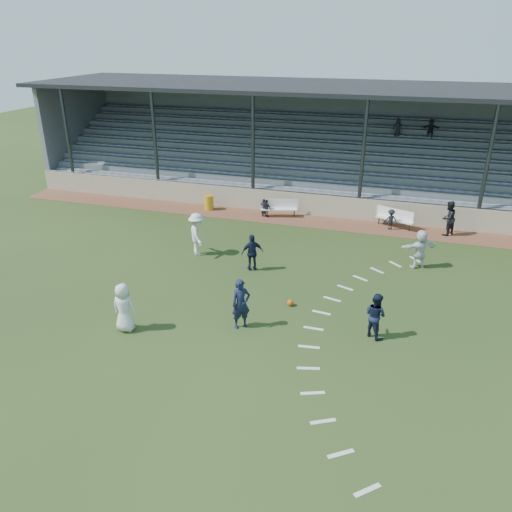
{
  "coord_description": "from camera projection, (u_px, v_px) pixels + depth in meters",
  "views": [
    {
      "loc": [
        5.27,
        -14.61,
        9.35
      ],
      "look_at": [
        0.0,
        2.5,
        1.3
      ],
      "focal_mm": 35.0,
      "sensor_mm": 36.0,
      "label": 1
    }
  ],
  "objects": [
    {
      "name": "retaining_wall",
      "position": [
        304.0,
        204.0,
        27.8
      ],
      "size": [
        34.0,
        0.18,
        1.2
      ],
      "primitive_type": "cube",
      "color": "tan",
      "rests_on": "ground"
    },
    {
      "name": "bench_left",
      "position": [
        280.0,
        206.0,
        27.48
      ],
      "size": [
        2.03,
        1.0,
        0.95
      ],
      "rotation": [
        0.0,
        0.0,
        0.28
      ],
      "color": "white",
      "rests_on": "cinder_track"
    },
    {
      "name": "ground",
      "position": [
        236.0,
        316.0,
        17.98
      ],
      "size": [
        90.0,
        90.0,
        0.0
      ],
      "primitive_type": "plane",
      "color": "#283A17",
      "rests_on": "ground"
    },
    {
      "name": "sub_left_near",
      "position": [
        264.0,
        208.0,
        27.46
      ],
      "size": [
        0.38,
        0.26,
        1.01
      ],
      "primitive_type": "imported",
      "rotation": [
        0.0,
        0.0,
        3.08
      ],
      "color": "black",
      "rests_on": "cinder_track"
    },
    {
      "name": "player_navy_mid",
      "position": [
        375.0,
        315.0,
        16.49
      ],
      "size": [
        0.98,
        0.94,
        1.6
      ],
      "primitive_type": "imported",
      "rotation": [
        0.0,
        0.0,
        2.52
      ],
      "color": "#121933",
      "rests_on": "ground"
    },
    {
      "name": "cinder_track",
      "position": [
        299.0,
        220.0,
        27.13
      ],
      "size": [
        34.0,
        2.0,
        0.02
      ],
      "primitive_type": "cube",
      "color": "brown",
      "rests_on": "ground"
    },
    {
      "name": "football",
      "position": [
        290.0,
        303.0,
        18.62
      ],
      "size": [
        0.24,
        0.24,
        0.24
      ],
      "primitive_type": "sphere",
      "color": "#C74F0B",
      "rests_on": "ground"
    },
    {
      "name": "player_navy_wing",
      "position": [
        252.0,
        252.0,
        21.16
      ],
      "size": [
        1.01,
        0.83,
        1.61
      ],
      "primitive_type": "imported",
      "rotation": [
        0.0,
        0.0,
        3.69
      ],
      "color": "#121933",
      "rests_on": "ground"
    },
    {
      "name": "player_navy_lead",
      "position": [
        241.0,
        304.0,
        16.97
      ],
      "size": [
        0.78,
        0.75,
        1.8
      ],
      "primitive_type": "imported",
      "rotation": [
        0.0,
        0.0,
        0.67
      ],
      "color": "#121933",
      "rests_on": "ground"
    },
    {
      "name": "penalty_arc",
      "position": [
        350.0,
        334.0,
        16.87
      ],
      "size": [
        3.89,
        14.63,
        0.01
      ],
      "color": "silver",
      "rests_on": "ground"
    },
    {
      "name": "player_white_back",
      "position": [
        420.0,
        249.0,
        21.38
      ],
      "size": [
        1.65,
        1.14,
        1.71
      ],
      "primitive_type": "imported",
      "rotation": [
        0.0,
        0.0,
        3.59
      ],
      "color": "silver",
      "rests_on": "ground"
    },
    {
      "name": "grandstand",
      "position": [
        321.0,
        157.0,
        31.25
      ],
      "size": [
        34.6,
        9.0,
        6.61
      ],
      "color": "slate",
      "rests_on": "ground"
    },
    {
      "name": "player_white_lead",
      "position": [
        124.0,
        308.0,
        16.8
      ],
      "size": [
        0.86,
        0.57,
        1.75
      ],
      "primitive_type": "imported",
      "rotation": [
        0.0,
        0.0,
        3.13
      ],
      "color": "silver",
      "rests_on": "ground"
    },
    {
      "name": "trash_bin",
      "position": [
        209.0,
        203.0,
        28.55
      ],
      "size": [
        0.52,
        0.52,
        0.84
      ],
      "primitive_type": "cylinder",
      "color": "#C08E16",
      "rests_on": "cinder_track"
    },
    {
      "name": "player_white_wing",
      "position": [
        197.0,
        234.0,
        22.58
      ],
      "size": [
        1.32,
        1.47,
        1.98
      ],
      "primitive_type": "imported",
      "rotation": [
        0.0,
        0.0,
        2.16
      ],
      "color": "silver",
      "rests_on": "ground"
    },
    {
      "name": "official",
      "position": [
        448.0,
        218.0,
        24.8
      ],
      "size": [
        1.05,
        1.08,
        1.76
      ],
      "primitive_type": "imported",
      "rotation": [
        0.0,
        0.0,
        4.06
      ],
      "color": "black",
      "rests_on": "cinder_track"
    },
    {
      "name": "bench_right",
      "position": [
        395.0,
        216.0,
        25.96
      ],
      "size": [
        2.01,
        1.16,
        0.95
      ],
      "rotation": [
        0.0,
        0.0,
        -0.37
      ],
      "color": "white",
      "rests_on": "cinder_track"
    },
    {
      "name": "sub_left_far",
      "position": [
        267.0,
        208.0,
        27.37
      ],
      "size": [
        0.63,
        0.46,
        0.99
      ],
      "primitive_type": "imported",
      "rotation": [
        0.0,
        0.0,
        2.71
      ],
      "color": "black",
      "rests_on": "cinder_track"
    },
    {
      "name": "sub_right",
      "position": [
        391.0,
        219.0,
        25.64
      ],
      "size": [
        0.79,
        0.6,
        1.07
      ],
      "primitive_type": "imported",
      "rotation": [
        0.0,
        0.0,
        3.47
      ],
      "color": "black",
      "rests_on": "cinder_track"
    }
  ]
}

